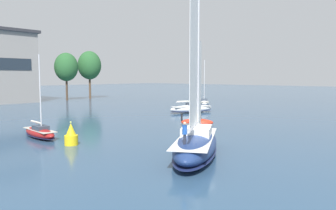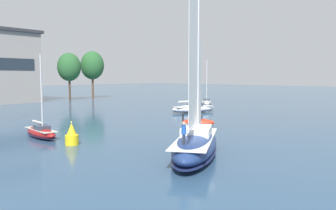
% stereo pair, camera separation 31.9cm
% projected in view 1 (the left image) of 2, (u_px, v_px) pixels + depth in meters
% --- Properties ---
extents(ground_plane, '(400.00, 400.00, 0.00)m').
position_uv_depth(ground_plane, '(196.00, 157.00, 26.44)').
color(ground_plane, '#2D4C6B').
extents(tree_shore_left, '(6.64, 6.64, 13.66)m').
position_uv_depth(tree_shore_left, '(89.00, 65.00, 94.03)').
color(tree_shore_left, brown).
rests_on(tree_shore_left, ground).
extents(tree_shore_right, '(6.17, 6.17, 12.71)m').
position_uv_depth(tree_shore_right, '(66.00, 67.00, 87.22)').
color(tree_shore_right, '#4C3828').
rests_on(tree_shore_right, ground).
extents(sailboat_main, '(11.69, 8.58, 15.94)m').
position_uv_depth(sailboat_main, '(196.00, 142.00, 26.35)').
color(sailboat_main, navy).
rests_on(sailboat_main, ground).
extents(sailboat_moored_mid_channel, '(7.05, 6.03, 10.04)m').
position_uv_depth(sailboat_moored_mid_channel, '(204.00, 102.00, 72.47)').
color(sailboat_moored_mid_channel, white).
rests_on(sailboat_moored_mid_channel, ground).
extents(sailboat_moored_far_slip, '(8.58, 5.42, 11.46)m').
position_uv_depth(sailboat_moored_far_slip, '(191.00, 108.00, 58.27)').
color(sailboat_moored_far_slip, silver).
rests_on(sailboat_moored_far_slip, ground).
extents(sailboat_moored_outer_mooring, '(2.35, 6.47, 8.72)m').
position_uv_depth(sailboat_moored_outer_mooring, '(40.00, 132.00, 34.52)').
color(sailboat_moored_outer_mooring, maroon).
rests_on(sailboat_moored_outer_mooring, ground).
extents(motor_tender, '(3.70, 4.44, 1.61)m').
position_uv_depth(motor_tender, '(197.00, 122.00, 42.47)').
color(motor_tender, red).
rests_on(motor_tender, ground).
extents(channel_buoy, '(1.25, 1.25, 2.25)m').
position_uv_depth(channel_buoy, '(71.00, 136.00, 30.84)').
color(channel_buoy, yellow).
rests_on(channel_buoy, ground).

